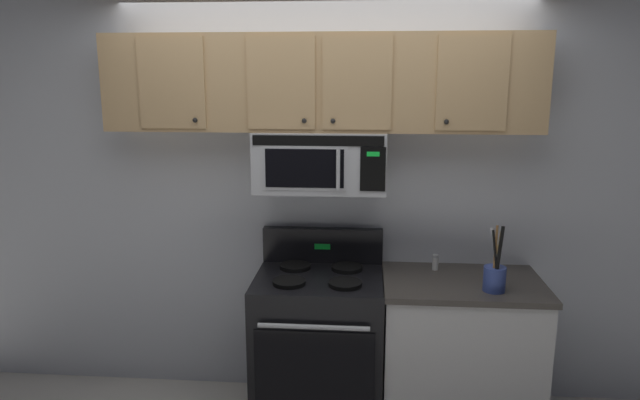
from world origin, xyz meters
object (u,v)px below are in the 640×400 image
at_px(stove_range, 319,344).
at_px(salt_shaker, 435,262).
at_px(utensil_crock_blue, 495,274).
at_px(over_range_microwave, 321,161).

distance_m(stove_range, salt_shaker, 0.87).
relative_size(utensil_crock_blue, salt_shaker, 3.88).
relative_size(stove_range, salt_shaker, 11.60).
xyz_separation_m(stove_range, utensil_crock_blue, (0.98, -0.16, 0.53)).
height_order(over_range_microwave, utensil_crock_blue, over_range_microwave).
xyz_separation_m(stove_range, over_range_microwave, (-0.00, 0.12, 1.11)).
bearing_deg(over_range_microwave, utensil_crock_blue, -15.49).
xyz_separation_m(stove_range, salt_shaker, (0.70, 0.18, 0.48)).
bearing_deg(utensil_crock_blue, stove_range, 170.97).
relative_size(stove_range, over_range_microwave, 1.47).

